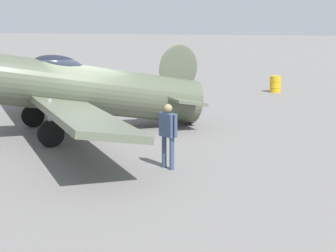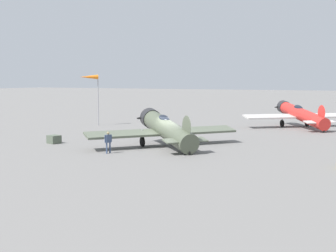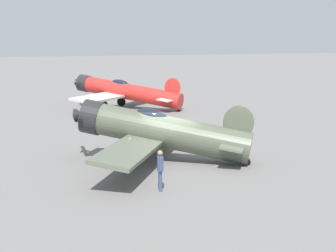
{
  "view_description": "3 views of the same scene",
  "coord_description": "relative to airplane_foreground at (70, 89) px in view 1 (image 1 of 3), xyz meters",
  "views": [
    {
      "loc": [
        -10.4,
        13.96,
        3.55
      ],
      "look_at": [
        -4.58,
        2.73,
        1.1
      ],
      "focal_mm": 55.01,
      "sensor_mm": 36.0,
      "label": 1
    },
    {
      "loc": [
        -32.77,
        -16.92,
        5.62
      ],
      "look_at": [
        0.0,
        0.0,
        1.8
      ],
      "focal_mm": 48.55,
      "sensor_mm": 36.0,
      "label": 2
    },
    {
      "loc": [
        -23.22,
        12.06,
        5.91
      ],
      "look_at": [
        0.0,
        0.0,
        1.8
      ],
      "focal_mm": 57.17,
      "sensor_mm": 36.0,
      "label": 3
    }
  ],
  "objects": [
    {
      "name": "fuel_drum",
      "position": [
        -3.02,
        -14.1,
        -1.07
      ],
      "size": [
        0.65,
        0.65,
        0.9
      ],
      "color": "gold",
      "rests_on": "ground_plane"
    },
    {
      "name": "ground_plane",
      "position": [
        -0.32,
        -0.39,
        -1.52
      ],
      "size": [
        400.0,
        400.0,
        0.0
      ],
      "primitive_type": "plane",
      "color": "slate"
    },
    {
      "name": "ground_crew_mechanic",
      "position": [
        -4.9,
        2.35,
        -0.52
      ],
      "size": [
        0.61,
        0.38,
        1.66
      ],
      "rotation": [
        0.0,
        0.0,
        1.2
      ],
      "color": "#384766",
      "rests_on": "ground_plane"
    },
    {
      "name": "airplane_foreground",
      "position": [
        0.0,
        0.0,
        0.0
      ],
      "size": [
        11.34,
        9.74,
        3.05
      ],
      "rotation": [
        0.0,
        0.0,
        7.17
      ],
      "color": "#4C5442",
      "rests_on": "ground_plane"
    }
  ]
}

